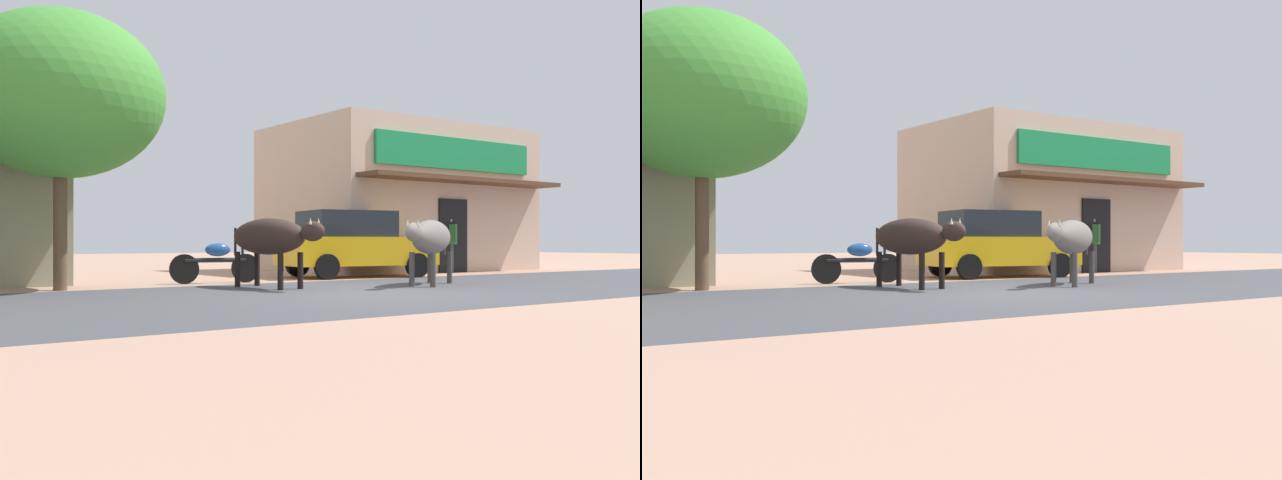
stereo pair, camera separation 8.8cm
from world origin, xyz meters
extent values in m
plane|color=tan|center=(0.00, 0.00, 0.00)|extent=(80.00, 80.00, 0.00)
cube|color=#46464C|center=(0.00, 0.00, 0.00)|extent=(72.00, 6.59, 0.00)
cube|color=#D3AF98|center=(7.33, 7.23, 2.17)|extent=(7.54, 4.99, 4.35)
cube|color=#198C4C|center=(7.33, 4.67, 3.39)|extent=(6.03, 0.10, 0.90)
cube|color=brown|center=(7.33, 4.28, 2.61)|extent=(7.24, 0.90, 0.12)
cube|color=black|center=(7.21, 4.70, 1.05)|extent=(1.10, 0.06, 2.10)
cylinder|color=brown|center=(-4.03, 3.52, 1.16)|extent=(0.24, 0.24, 2.32)
ellipsoid|color=#449536|center=(-4.03, 3.52, 3.55)|extent=(3.77, 3.77, 3.02)
cube|color=gold|center=(3.39, 4.29, 0.65)|extent=(4.04, 2.31, 0.70)
cube|color=#1E2328|center=(3.11, 4.34, 1.32)|extent=(2.33, 1.89, 0.64)
cylinder|color=black|center=(4.76, 4.92, 0.30)|extent=(0.62, 0.28, 0.60)
cylinder|color=black|center=(4.47, 3.25, 0.30)|extent=(0.62, 0.28, 0.60)
cylinder|color=black|center=(2.31, 5.34, 0.30)|extent=(0.62, 0.28, 0.60)
cylinder|color=black|center=(2.03, 3.67, 0.30)|extent=(0.62, 0.28, 0.60)
cylinder|color=black|center=(-0.04, 3.83, 0.31)|extent=(0.63, 0.18, 0.62)
cylinder|color=black|center=(-1.38, 4.03, 0.31)|extent=(0.63, 0.18, 0.62)
cylinder|color=black|center=(-0.71, 3.93, 0.49)|extent=(1.36, 0.31, 0.10)
ellipsoid|color=#1E4C99|center=(-0.66, 3.92, 0.71)|extent=(0.59, 0.32, 0.28)
cylinder|color=black|center=(-0.10, 3.84, 0.76)|extent=(0.06, 0.06, 0.60)
ellipsoid|color=#31221E|center=(-0.58, 1.96, 0.99)|extent=(0.98, 2.07, 0.70)
ellipsoid|color=#31221E|center=(-0.40, 0.73, 1.07)|extent=(0.36, 0.59, 0.36)
cone|color=beige|center=(-0.29, 0.69, 1.25)|extent=(0.06, 0.06, 0.12)
cone|color=beige|center=(-0.49, 0.66, 1.25)|extent=(0.06, 0.06, 0.12)
cylinder|color=black|center=(-0.24, 1.36, 0.34)|extent=(0.11, 0.11, 0.69)
cylinder|color=black|center=(-0.73, 1.29, 0.34)|extent=(0.11, 0.11, 0.69)
cylinder|color=black|center=(-0.43, 2.64, 0.34)|extent=(0.11, 0.11, 0.69)
cylinder|color=black|center=(-0.91, 2.57, 0.34)|extent=(0.11, 0.11, 0.69)
cylinder|color=black|center=(-0.73, 3.00, 0.89)|extent=(0.05, 0.05, 0.56)
ellipsoid|color=slate|center=(2.63, 0.84, 0.98)|extent=(2.16, 1.65, 0.70)
ellipsoid|color=slate|center=(1.49, 0.14, 1.07)|extent=(0.62, 0.53, 0.36)
cone|color=beige|center=(1.50, 0.03, 1.25)|extent=(0.06, 0.06, 0.12)
cone|color=beige|center=(1.40, 0.20, 1.25)|extent=(0.06, 0.06, 0.12)
cylinder|color=#443F3A|center=(2.14, 0.29, 0.34)|extent=(0.11, 0.11, 0.68)
cylinder|color=#443F3A|center=(1.92, 0.65, 0.34)|extent=(0.11, 0.11, 0.68)
cylinder|color=#443F3A|center=(3.34, 1.03, 0.34)|extent=(0.11, 0.11, 0.68)
cylinder|color=#443F3A|center=(3.12, 1.39, 0.34)|extent=(0.11, 0.11, 0.68)
cylinder|color=#443F3A|center=(3.59, 1.43, 0.88)|extent=(0.05, 0.05, 0.56)
cylinder|color=#3F3F47|center=(7.11, 4.86, 0.40)|extent=(0.14, 0.14, 0.80)
cylinder|color=#3F3F47|center=(7.11, 4.68, 0.40)|extent=(0.14, 0.14, 0.80)
cube|color=#33723F|center=(7.11, 4.77, 1.09)|extent=(0.40, 0.47, 0.57)
sphere|color=tan|center=(7.11, 4.77, 1.48)|extent=(0.22, 0.22, 0.22)
cylinder|color=#33723F|center=(7.11, 5.03, 1.12)|extent=(0.09, 0.09, 0.51)
cylinder|color=#33723F|center=(7.11, 4.51, 1.12)|extent=(0.09, 0.09, 0.51)
camera|label=1|loc=(-7.65, -9.80, 0.90)|focal=40.21mm
camera|label=2|loc=(-7.58, -9.85, 0.90)|focal=40.21mm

